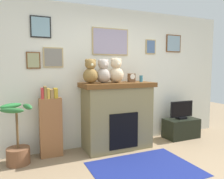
{
  "coord_description": "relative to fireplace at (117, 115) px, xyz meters",
  "views": [
    {
      "loc": [
        -1.73,
        -1.94,
        1.48
      ],
      "look_at": [
        -0.14,
        1.66,
        1.09
      ],
      "focal_mm": 35.29,
      "sensor_mm": 36.0,
      "label": 1
    }
  ],
  "objects": [
    {
      "name": "tv_stand",
      "position": [
        1.49,
        -0.02,
        -0.41
      ],
      "size": [
        0.72,
        0.4,
        0.41
      ],
      "primitive_type": "cube",
      "color": "black",
      "rests_on": "ground_plane"
    },
    {
      "name": "potted_plant",
      "position": [
        -1.69,
        -0.02,
        -0.31
      ],
      "size": [
        0.5,
        0.5,
        0.94
      ],
      "color": "brown",
      "rests_on": "ground_plane"
    },
    {
      "name": "bookshelf",
      "position": [
        -1.17,
        0.08,
        -0.07
      ],
      "size": [
        0.36,
        0.16,
        1.18
      ],
      "color": "brown",
      "rests_on": "ground_plane"
    },
    {
      "name": "television",
      "position": [
        1.49,
        -0.02,
        -0.03
      ],
      "size": [
        0.56,
        0.14,
        0.38
      ],
      "color": "black",
      "rests_on": "tv_stand"
    },
    {
      "name": "candle_jar",
      "position": [
        0.49,
        -0.02,
        0.66
      ],
      "size": [
        0.06,
        0.06,
        0.12
      ],
      "primitive_type": "cylinder",
      "color": "teal",
      "rests_on": "fireplace"
    },
    {
      "name": "back_wall",
      "position": [
        0.04,
        0.34,
        0.69
      ],
      "size": [
        5.2,
        0.15,
        2.6
      ],
      "color": "silver",
      "rests_on": "ground_plane"
    },
    {
      "name": "teddy_bear_cream",
      "position": [
        -0.03,
        -0.02,
        0.8
      ],
      "size": [
        0.27,
        0.27,
        0.44
      ],
      "color": "#CDB48F",
      "rests_on": "fireplace"
    },
    {
      "name": "fireplace",
      "position": [
        0.0,
        0.0,
        0.0
      ],
      "size": [
        1.33,
        0.62,
        1.21
      ],
      "color": "olive",
      "rests_on": "ground_plane"
    },
    {
      "name": "teddy_bear_brown",
      "position": [
        -0.51,
        -0.02,
        0.79
      ],
      "size": [
        0.26,
        0.26,
        0.42
      ],
      "color": "olive",
      "rests_on": "fireplace"
    },
    {
      "name": "area_rug",
      "position": [
        -0.0,
        -0.96,
        -0.61
      ],
      "size": [
        1.52,
        1.14,
        0.01
      ],
      "primitive_type": "cube",
      "color": "navy",
      "rests_on": "ground_plane"
    },
    {
      "name": "teddy_bear_grey",
      "position": [
        -0.27,
        -0.02,
        0.79
      ],
      "size": [
        0.26,
        0.26,
        0.42
      ],
      "color": "#A99B8F",
      "rests_on": "fireplace"
    },
    {
      "name": "mantel_clock",
      "position": [
        0.29,
        -0.02,
        0.68
      ],
      "size": [
        0.12,
        0.09,
        0.16
      ],
      "color": "brown",
      "rests_on": "fireplace"
    }
  ]
}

